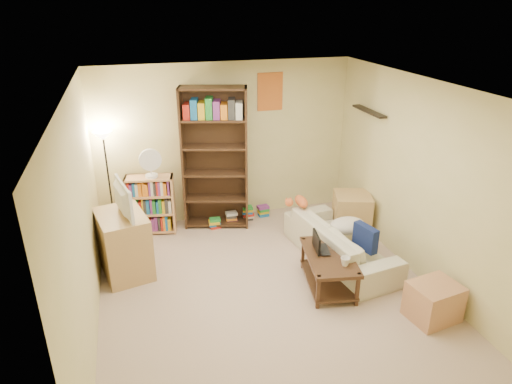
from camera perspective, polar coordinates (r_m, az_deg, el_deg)
The scene contains 19 objects.
room at distance 5.03m, azimuth 1.61°, elevation 2.94°, with size 4.50×4.54×2.52m.
sofa at distance 6.39m, azimuth 10.44°, elevation -6.14°, with size 1.01×1.98×0.55m, color beige.
navy_pillow at distance 6.03m, azimuth 13.51°, elevation -5.55°, with size 0.36×0.11×0.33m, color #121E50.
cream_blanket at distance 6.40m, azimuth 11.36°, elevation -4.15°, with size 0.51×0.36×0.22m, color beige.
tabby_cat at distance 6.65m, azimuth 5.41°, elevation -1.19°, with size 0.44×0.20×0.15m.
coffee_table at distance 5.82m, azimuth 9.08°, elevation -9.06°, with size 0.72×1.08×0.44m.
laptop at distance 5.82m, azimuth 8.88°, elevation -7.14°, with size 0.25×0.33×0.02m, color black.
laptop_screen at distance 5.72m, azimuth 7.55°, elevation -6.20°, with size 0.01×0.33×0.22m, color white.
mug at distance 5.54m, azimuth 11.09°, elevation -8.52°, with size 0.16×0.16×0.11m, color white.
tv_remote at distance 6.03m, azimuth 9.42°, elevation -6.00°, with size 0.06×0.18×0.02m, color black.
tv_stand at distance 6.17m, azimuth -16.17°, elevation -6.28°, with size 0.56×0.79×0.85m, color tan.
television at distance 5.90m, azimuth -16.85°, elevation -0.91°, with size 0.25×0.73×0.42m, color black.
tall_bookshelf at distance 6.92m, azimuth -5.16°, elevation 4.50°, with size 1.04×0.58×2.19m.
short_bookshelf at distance 7.11m, azimuth -12.99°, elevation -1.57°, with size 0.75×0.40×0.91m.
desk_fan at distance 6.81m, azimuth -13.05°, elevation 3.59°, with size 0.32×0.18×0.44m.
floor_lamp at distance 6.87m, azimuth -18.32°, elevation 4.55°, with size 0.28×0.28×1.64m.
side_table at distance 7.17m, azimuth 11.87°, elevation -2.60°, with size 0.54×0.54×0.61m, color tan.
end_cabinet at distance 5.63m, azimuth 21.31°, elevation -12.63°, with size 0.52×0.44×0.44m, color tan.
book_stacks at distance 7.40m, azimuth -1.94°, elevation -3.00°, with size 1.06×0.36×0.23m.
Camera 1 is at (-1.43, -4.50, 3.37)m, focal length 32.00 mm.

